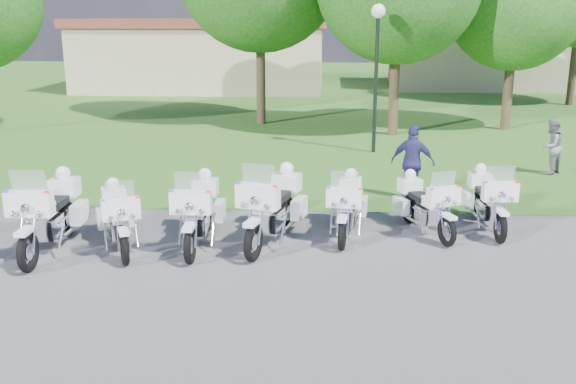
# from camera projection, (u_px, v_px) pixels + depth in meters

# --- Properties ---
(ground) EXTENTS (100.00, 100.00, 0.00)m
(ground) POSITION_uv_depth(u_px,v_px,m) (253.00, 260.00, 11.58)
(ground) COLOR #4C4C51
(ground) RESTS_ON ground
(grass_lawn) EXTENTS (100.00, 48.00, 0.01)m
(grass_lawn) POSITION_uv_depth(u_px,v_px,m) (304.00, 91.00, 37.57)
(grass_lawn) COLOR #36641F
(grass_lawn) RESTS_ON ground
(motorcycle_1) EXTENTS (0.88, 2.59, 1.74)m
(motorcycle_1) POSITION_uv_depth(u_px,v_px,m) (50.00, 213.00, 11.90)
(motorcycle_1) COLOR black
(motorcycle_1) RESTS_ON ground
(motorcycle_2) EXTENTS (1.26, 2.07, 1.48)m
(motorcycle_2) POSITION_uv_depth(u_px,v_px,m) (118.00, 217.00, 12.01)
(motorcycle_2) COLOR black
(motorcycle_2) RESTS_ON ground
(motorcycle_3) EXTENTS (0.80, 2.41, 1.62)m
(motorcycle_3) POSITION_uv_depth(u_px,v_px,m) (199.00, 210.00, 12.20)
(motorcycle_3) COLOR black
(motorcycle_3) RESTS_ON ground
(motorcycle_4) EXTENTS (1.27, 2.53, 1.73)m
(motorcycle_4) POSITION_uv_depth(u_px,v_px,m) (273.00, 206.00, 12.32)
(motorcycle_4) COLOR black
(motorcycle_4) RESTS_ON ground
(motorcycle_5) EXTENTS (0.89, 2.19, 1.47)m
(motorcycle_5) POSITION_uv_depth(u_px,v_px,m) (347.00, 205.00, 12.77)
(motorcycle_5) COLOR black
(motorcycle_5) RESTS_ON ground
(motorcycle_6) EXTENTS (1.16, 2.01, 1.42)m
(motorcycle_6) POSITION_uv_depth(u_px,v_px,m) (425.00, 204.00, 12.93)
(motorcycle_6) COLOR black
(motorcycle_6) RESTS_ON ground
(motorcycle_7) EXTENTS (0.77, 2.21, 1.49)m
(motorcycle_7) POSITION_uv_depth(u_px,v_px,m) (488.00, 199.00, 13.17)
(motorcycle_7) COLOR black
(motorcycle_7) RESTS_ON ground
(lamp_post) EXTENTS (0.44, 0.44, 4.62)m
(lamp_post) POSITION_uv_depth(u_px,v_px,m) (377.00, 43.00, 19.79)
(lamp_post) COLOR black
(lamp_post) RESTS_ON ground
(building_west) EXTENTS (14.56, 8.32, 4.10)m
(building_west) POSITION_uv_depth(u_px,v_px,m) (205.00, 54.00, 38.32)
(building_west) COLOR tan
(building_west) RESTS_ON ground
(building_east) EXTENTS (11.44, 7.28, 4.10)m
(building_east) POSITION_uv_depth(u_px,v_px,m) (485.00, 53.00, 39.30)
(building_east) COLOR tan
(building_east) RESTS_ON ground
(bystander_b) EXTENTS (0.95, 0.95, 1.55)m
(bystander_b) POSITION_uv_depth(u_px,v_px,m) (551.00, 147.00, 17.66)
(bystander_b) COLOR slate
(bystander_b) RESTS_ON ground
(bystander_c) EXTENTS (1.13, 0.77, 1.78)m
(bystander_c) POSITION_uv_depth(u_px,v_px,m) (413.00, 163.00, 15.22)
(bystander_c) COLOR navy
(bystander_c) RESTS_ON ground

